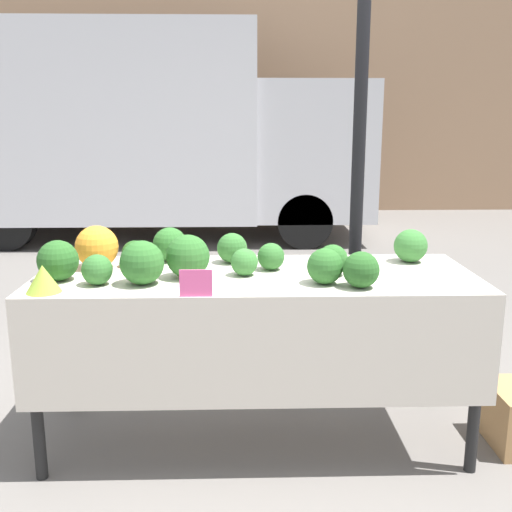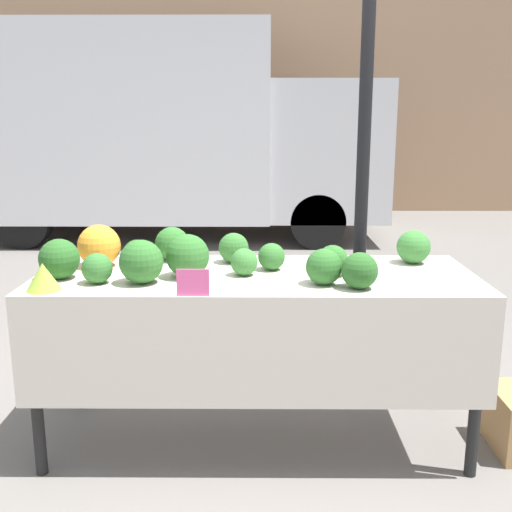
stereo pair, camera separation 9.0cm
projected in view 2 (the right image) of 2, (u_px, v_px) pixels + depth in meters
The scene contains 21 objects.
ground_plane at pixel (256, 437), 2.85m from camera, with size 40.00×40.00×0.00m, color slate.
building_facade at pixel (259, 57), 9.64m from camera, with size 16.00×0.60×4.92m.
tent_pole at pixel (362, 185), 3.21m from camera, with size 0.07×0.07×2.27m.
parked_truck at pixel (162, 131), 7.53m from camera, with size 5.11×2.01×2.55m.
market_table at pixel (256, 300), 2.64m from camera, with size 1.95×0.73×0.81m.
orange_cauliflower at pixel (99, 246), 2.78m from camera, with size 0.20×0.20×0.20m.
romanesco_head at pixel (43, 277), 2.40m from camera, with size 0.14×0.14×0.11m.
broccoli_head_0 at pixel (59, 259), 2.57m from camera, with size 0.17×0.17×0.17m.
broccoli_head_1 at pixel (414, 247), 2.84m from camera, with size 0.16×0.16×0.16m.
broccoli_head_2 at pixel (324, 267), 2.48m from camera, with size 0.15×0.15×0.15m.
broccoli_head_3 at pixel (234, 248), 2.86m from camera, with size 0.14×0.14×0.14m.
broccoli_head_4 at pixel (244, 262), 2.63m from camera, with size 0.12×0.12×0.12m.
broccoli_head_5 at pixel (141, 262), 2.49m from camera, with size 0.18×0.18×0.18m.
broccoli_head_6 at pixel (137, 253), 2.80m from camera, with size 0.12×0.12×0.12m.
broccoli_head_7 at pixel (97, 268), 2.50m from camera, with size 0.13×0.13×0.13m.
broccoli_head_8 at pixel (272, 257), 2.72m from camera, with size 0.12×0.12×0.12m.
broccoli_head_9 at pixel (172, 244), 2.90m from camera, with size 0.16×0.16×0.16m.
broccoli_head_10 at pixel (333, 261), 2.62m from camera, with size 0.14×0.14×0.14m.
broccoli_head_11 at pixel (360, 271), 2.42m from camera, with size 0.15×0.15×0.15m.
broccoli_head_12 at pixel (188, 256), 2.59m from camera, with size 0.19×0.19×0.19m.
price_sign at pixel (193, 283), 2.32m from camera, with size 0.13×0.01×0.11m.
Camera 2 is at (0.02, -2.59, 1.48)m, focal length 42.00 mm.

